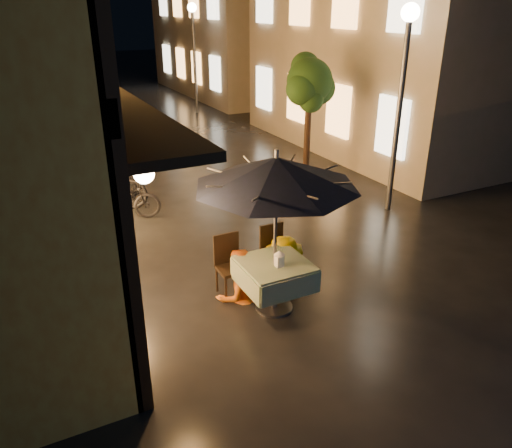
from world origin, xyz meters
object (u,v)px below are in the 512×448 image
streetlamp_near (403,74)px  cafe_table (275,274)px  person_yellow (285,239)px  table_lantern (279,258)px  bicycle_0 (121,200)px  person_orange (238,252)px  patio_umbrella (276,172)px

streetlamp_near → cafe_table: size_ratio=4.27×
person_yellow → table_lantern: bearing=56.9°
cafe_table → bicycle_0: bearing=105.8°
table_lantern → person_orange: bearing=117.5°
person_orange → bicycle_0: person_orange is taller
streetlamp_near → person_yellow: 4.62m
cafe_table → patio_umbrella: bearing=26.6°
patio_umbrella → person_orange: size_ratio=1.56×
table_lantern → person_yellow: 0.83m
patio_umbrella → bicycle_0: patio_umbrella is taller
streetlamp_near → cafe_table: (-4.18, -2.33, -2.33)m
person_orange → patio_umbrella: bearing=117.5°
table_lantern → cafe_table: bearing=90.0°
person_orange → bicycle_0: size_ratio=0.96×
table_lantern → bicycle_0: bearing=105.4°
patio_umbrella → table_lantern: bearing=-90.0°
streetlamp_near → table_lantern: streetlamp_near is taller
cafe_table → person_orange: bearing=122.8°
cafe_table → person_yellow: size_ratio=0.60×
cafe_table → patio_umbrella: (0.00, 0.00, 1.56)m
table_lantern → streetlamp_near: bearing=30.4°
streetlamp_near → bicycle_0: streetlamp_near is taller
streetlamp_near → bicycle_0: 6.33m
patio_umbrella → bicycle_0: (-1.25, 4.41, -1.72)m
person_yellow → streetlamp_near: bearing=-152.1°
person_yellow → bicycle_0: bearing=-63.8°
patio_umbrella → bicycle_0: 4.89m
streetlamp_near → person_orange: (-4.52, -1.80, -2.13)m
person_yellow → bicycle_0: size_ratio=1.00×
patio_umbrella → table_lantern: 1.24m
person_yellow → bicycle_0: (-1.72, 3.87, -0.39)m
streetlamp_near → patio_umbrella: streetlamp_near is taller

